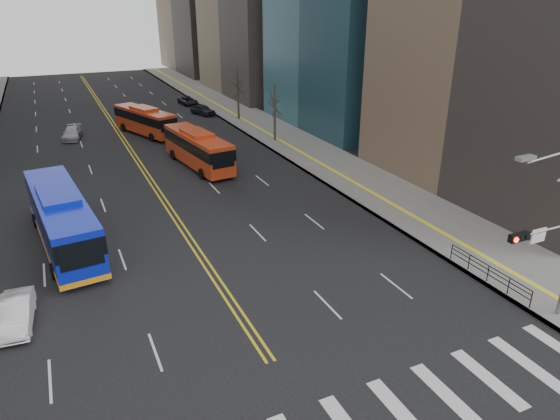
{
  "coord_description": "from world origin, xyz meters",
  "views": [
    {
      "loc": [
        -7.35,
        -11.83,
        15.49
      ],
      "look_at": [
        3.14,
        10.81,
        4.82
      ],
      "focal_mm": 32.0,
      "sensor_mm": 36.0,
      "label": 1
    }
  ],
  "objects": [
    {
      "name": "pedestrian_railing",
      "position": [
        14.3,
        6.0,
        0.82
      ],
      "size": [
        0.06,
        6.06,
        1.02
      ],
      "color": "black",
      "rests_on": "sidewalk_right"
    },
    {
      "name": "car_silver",
      "position": [
        -5.4,
        50.95,
        0.68
      ],
      "size": [
        2.81,
        4.97,
        1.36
      ],
      "primitive_type": "imported",
      "rotation": [
        0.0,
        0.0,
        -0.2
      ],
      "color": "#ADACB2",
      "rests_on": "ground"
    },
    {
      "name": "car_dark_far",
      "position": [
        12.5,
        65.3,
        0.62
      ],
      "size": [
        2.54,
        4.68,
        1.25
      ],
      "primitive_type": "imported",
      "rotation": [
        0.0,
        0.0,
        0.11
      ],
      "color": "black",
      "rests_on": "ground"
    },
    {
      "name": "street_trees",
      "position": [
        -7.18,
        34.55,
        4.87
      ],
      "size": [
        35.2,
        47.2,
        7.6
      ],
      "color": "#31271E",
      "rests_on": "ground"
    },
    {
      "name": "blue_bus",
      "position": [
        -7.8,
        21.69,
        2.03
      ],
      "size": [
        4.26,
        13.66,
        3.88
      ],
      "color": "#0C1EBD",
      "rests_on": "ground"
    },
    {
      "name": "signal_mast",
      "position": [
        13.77,
        2.0,
        4.86
      ],
      "size": [
        5.37,
        0.37,
        9.39
      ],
      "color": "gray",
      "rests_on": "ground"
    },
    {
      "name": "car_white",
      "position": [
        -10.61,
        13.1,
        0.7
      ],
      "size": [
        1.8,
        4.33,
        1.39
      ],
      "primitive_type": "imported",
      "rotation": [
        0.0,
        0.0,
        -0.08
      ],
      "color": "silver",
      "rests_on": "ground"
    },
    {
      "name": "centerline",
      "position": [
        0.0,
        55.0,
        0.01
      ],
      "size": [
        0.55,
        100.0,
        0.01
      ],
      "color": "gold",
      "rests_on": "ground"
    },
    {
      "name": "red_bus_far",
      "position": [
        2.94,
        49.4,
        1.88
      ],
      "size": [
        5.8,
        10.78,
        3.37
      ],
      "color": "red",
      "rests_on": "ground"
    },
    {
      "name": "car_dark_mid",
      "position": [
        12.5,
        57.23,
        0.73
      ],
      "size": [
        3.11,
        4.61,
        1.46
      ],
      "primitive_type": "imported",
      "rotation": [
        0.0,
        0.0,
        0.36
      ],
      "color": "black",
      "rests_on": "ground"
    },
    {
      "name": "sidewalk_right",
      "position": [
        17.5,
        45.0,
        0.07
      ],
      "size": [
        7.0,
        130.0,
        0.15
      ],
      "primitive_type": "cube",
      "color": "gray",
      "rests_on": "ground"
    },
    {
      "name": "red_bus_near",
      "position": [
        5.23,
        34.5,
        1.98
      ],
      "size": [
        4.07,
        11.49,
        3.56
      ],
      "color": "red",
      "rests_on": "ground"
    }
  ]
}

